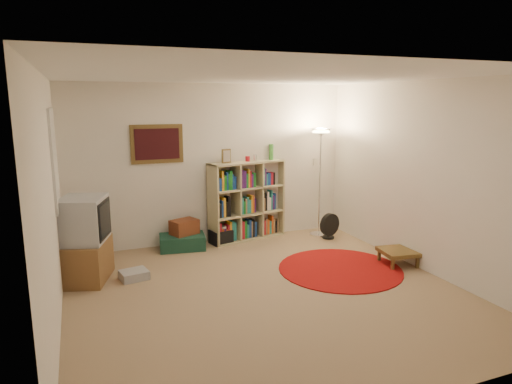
{
  "coord_description": "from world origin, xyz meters",
  "views": [
    {
      "loc": [
        -1.98,
        -4.66,
        2.23
      ],
      "look_at": [
        0.1,
        0.6,
        1.1
      ],
      "focal_mm": 32.0,
      "sensor_mm": 36.0,
      "label": 1
    }
  ],
  "objects_px": {
    "bookshelf": "(246,202)",
    "suitcase": "(182,242)",
    "side_table": "(398,252)",
    "floor_fan": "(329,226)",
    "tv_stand": "(85,241)",
    "floor_lamp": "(321,147)"
  },
  "relations": [
    {
      "from": "floor_fan",
      "to": "side_table",
      "type": "relative_size",
      "value": 0.81
    },
    {
      "from": "suitcase",
      "to": "side_table",
      "type": "distance_m",
      "value": 3.18
    },
    {
      "from": "floor_lamp",
      "to": "tv_stand",
      "type": "relative_size",
      "value": 1.68
    },
    {
      "from": "floor_lamp",
      "to": "suitcase",
      "type": "bearing_deg",
      "value": 176.83
    },
    {
      "from": "floor_lamp",
      "to": "side_table",
      "type": "bearing_deg",
      "value": -78.67
    },
    {
      "from": "floor_fan",
      "to": "tv_stand",
      "type": "xyz_separation_m",
      "value": [
        -3.76,
        -0.42,
        0.3
      ]
    },
    {
      "from": "tv_stand",
      "to": "suitcase",
      "type": "bearing_deg",
      "value": 46.92
    },
    {
      "from": "floor_lamp",
      "to": "tv_stand",
      "type": "height_order",
      "value": "floor_lamp"
    },
    {
      "from": "floor_fan",
      "to": "side_table",
      "type": "height_order",
      "value": "floor_fan"
    },
    {
      "from": "side_table",
      "to": "floor_fan",
      "type": "bearing_deg",
      "value": 100.43
    },
    {
      "from": "floor_fan",
      "to": "tv_stand",
      "type": "distance_m",
      "value": 3.8
    },
    {
      "from": "bookshelf",
      "to": "side_table",
      "type": "xyz_separation_m",
      "value": [
        1.53,
        -1.94,
        -0.44
      ]
    },
    {
      "from": "bookshelf",
      "to": "suitcase",
      "type": "relative_size",
      "value": 2.09
    },
    {
      "from": "bookshelf",
      "to": "suitcase",
      "type": "xyz_separation_m",
      "value": [
        -1.1,
        -0.16,
        -0.51
      ]
    },
    {
      "from": "suitcase",
      "to": "tv_stand",
      "type": "bearing_deg",
      "value": -142.07
    },
    {
      "from": "floor_lamp",
      "to": "side_table",
      "type": "height_order",
      "value": "floor_lamp"
    },
    {
      "from": "bookshelf",
      "to": "floor_fan",
      "type": "xyz_separation_m",
      "value": [
        1.27,
        -0.53,
        -0.41
      ]
    },
    {
      "from": "floor_lamp",
      "to": "floor_fan",
      "type": "relative_size",
      "value": 4.24
    },
    {
      "from": "tv_stand",
      "to": "suitcase",
      "type": "xyz_separation_m",
      "value": [
        1.39,
        0.78,
        -0.41
      ]
    },
    {
      "from": "floor_lamp",
      "to": "suitcase",
      "type": "relative_size",
      "value": 2.45
    },
    {
      "from": "bookshelf",
      "to": "floor_fan",
      "type": "height_order",
      "value": "bookshelf"
    },
    {
      "from": "floor_fan",
      "to": "bookshelf",
      "type": "bearing_deg",
      "value": 143.14
    }
  ]
}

